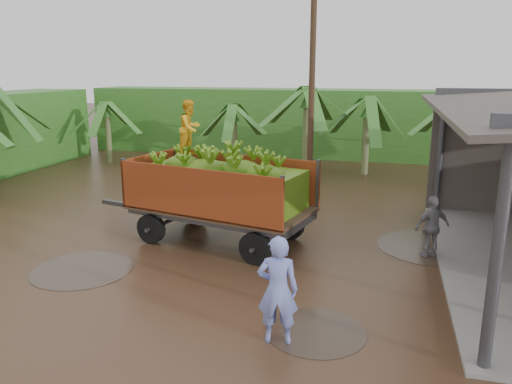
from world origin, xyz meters
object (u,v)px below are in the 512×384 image
banana_trailer (220,189)px  man_blue (278,290)px  man_grey (432,227)px  utility_pole (312,80)px

banana_trailer → man_blue: bearing=-47.5°
banana_trailer → man_grey: banana_trailer is taller
banana_trailer → utility_pole: bearing=92.5°
man_blue → utility_pole: size_ratio=0.24×
man_blue → utility_pole: utility_pole is taller
man_blue → utility_pole: 12.58m
man_grey → banana_trailer: bearing=-26.2°
banana_trailer → man_grey: 5.65m
banana_trailer → man_blue: (2.68, -4.79, -0.50)m
man_blue → banana_trailer: bearing=-68.8°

